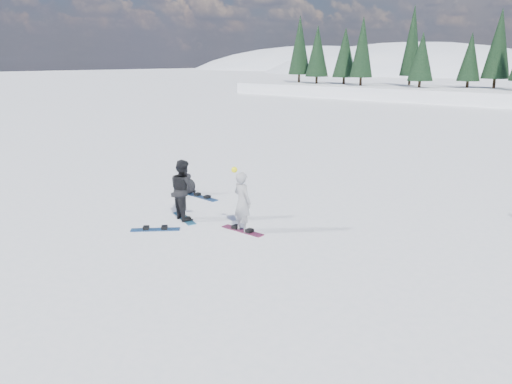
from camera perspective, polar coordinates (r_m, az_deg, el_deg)
ground at (r=14.38m, az=0.06°, el=-5.82°), size 420.00×420.00×0.00m
snowboarder_woman at (r=15.03m, az=-1.59°, el=-1.12°), size 0.73×0.53×2.01m
snowboarder_man at (r=16.38m, az=-8.31°, el=0.27°), size 1.13×0.98×1.98m
seated_rider at (r=19.51m, az=-7.85°, el=0.63°), size 0.69×1.03×0.82m
gear_bag at (r=20.22m, az=-8.62°, el=0.62°), size 0.51×0.41×0.30m
snowboard_woman at (r=15.31m, az=-1.55°, el=-4.44°), size 1.50×0.30×0.03m
snowboard_man at (r=16.65m, az=-8.18°, el=-2.97°), size 1.49×0.83×0.03m
snowboard_loose_c at (r=19.06m, az=-6.16°, el=-0.60°), size 1.51×0.35×0.03m
snowboard_loose_a at (r=15.71m, az=-11.43°, el=-4.23°), size 1.26×1.25×0.03m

